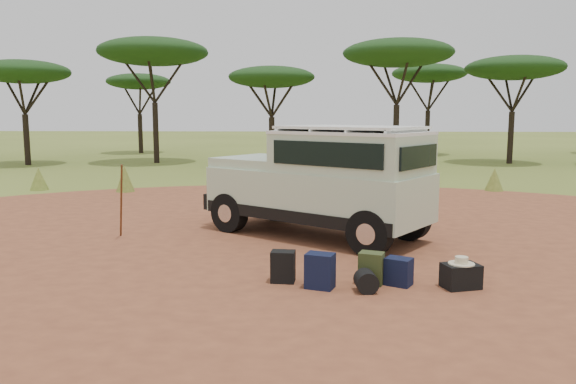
{
  "coord_description": "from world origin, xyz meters",
  "views": [
    {
      "loc": [
        0.13,
        -9.41,
        2.52
      ],
      "look_at": [
        -0.39,
        1.39,
        1.0
      ],
      "focal_mm": 35.0,
      "sensor_mm": 36.0,
      "label": 1
    }
  ],
  "objects_px": {
    "walking_staff": "(121,201)",
    "backpack_navy": "(320,271)",
    "backpack_olive": "(371,268)",
    "backpack_black": "(283,267)",
    "safari_vehicle": "(323,184)",
    "hard_case": "(461,276)",
    "duffel_navy": "(399,272)"
  },
  "relations": [
    {
      "from": "walking_staff",
      "to": "duffel_navy",
      "type": "height_order",
      "value": "walking_staff"
    },
    {
      "from": "safari_vehicle",
      "to": "walking_staff",
      "type": "height_order",
      "value": "safari_vehicle"
    },
    {
      "from": "hard_case",
      "to": "duffel_navy",
      "type": "bearing_deg",
      "value": 157.5
    },
    {
      "from": "backpack_navy",
      "to": "hard_case",
      "type": "xyz_separation_m",
      "value": [
        2.04,
        0.11,
        -0.08
      ]
    },
    {
      "from": "safari_vehicle",
      "to": "backpack_navy",
      "type": "bearing_deg",
      "value": -56.66
    },
    {
      "from": "walking_staff",
      "to": "hard_case",
      "type": "bearing_deg",
      "value": -53.88
    },
    {
      "from": "backpack_black",
      "to": "backpack_olive",
      "type": "height_order",
      "value": "backpack_olive"
    },
    {
      "from": "backpack_navy",
      "to": "backpack_olive",
      "type": "bearing_deg",
      "value": 35.23
    },
    {
      "from": "backpack_olive",
      "to": "safari_vehicle",
      "type": "bearing_deg",
      "value": 120.63
    },
    {
      "from": "backpack_black",
      "to": "duffel_navy",
      "type": "relative_size",
      "value": 1.16
    },
    {
      "from": "hard_case",
      "to": "backpack_navy",
      "type": "bearing_deg",
      "value": 166.37
    },
    {
      "from": "duffel_navy",
      "to": "hard_case",
      "type": "relative_size",
      "value": 0.82
    },
    {
      "from": "walking_staff",
      "to": "backpack_navy",
      "type": "relative_size",
      "value": 3.1
    },
    {
      "from": "backpack_navy",
      "to": "backpack_olive",
      "type": "relative_size",
      "value": 1.07
    },
    {
      "from": "backpack_black",
      "to": "walking_staff",
      "type": "bearing_deg",
      "value": 145.09
    },
    {
      "from": "backpack_black",
      "to": "backpack_olive",
      "type": "relative_size",
      "value": 0.99
    },
    {
      "from": "backpack_olive",
      "to": "backpack_black",
      "type": "bearing_deg",
      "value": -162.9
    },
    {
      "from": "safari_vehicle",
      "to": "duffel_navy",
      "type": "height_order",
      "value": "safari_vehicle"
    },
    {
      "from": "hard_case",
      "to": "safari_vehicle",
      "type": "bearing_deg",
      "value": 103.65
    },
    {
      "from": "backpack_black",
      "to": "hard_case",
      "type": "bearing_deg",
      "value": 0.99
    },
    {
      "from": "backpack_black",
      "to": "backpack_navy",
      "type": "bearing_deg",
      "value": -21.67
    },
    {
      "from": "walking_staff",
      "to": "backpack_olive",
      "type": "distance_m",
      "value": 5.55
    },
    {
      "from": "walking_staff",
      "to": "backpack_black",
      "type": "height_order",
      "value": "walking_staff"
    },
    {
      "from": "backpack_black",
      "to": "duffel_navy",
      "type": "distance_m",
      "value": 1.71
    },
    {
      "from": "safari_vehicle",
      "to": "walking_staff",
      "type": "distance_m",
      "value": 4.08
    },
    {
      "from": "backpack_olive",
      "to": "walking_staff",
      "type": "bearing_deg",
      "value": 167.62
    },
    {
      "from": "backpack_black",
      "to": "hard_case",
      "type": "xyz_separation_m",
      "value": [
        2.59,
        -0.16,
        -0.06
      ]
    },
    {
      "from": "walking_staff",
      "to": "backpack_olive",
      "type": "xyz_separation_m",
      "value": [
        4.73,
        -2.85,
        -0.52
      ]
    },
    {
      "from": "safari_vehicle",
      "to": "hard_case",
      "type": "distance_m",
      "value": 3.98
    },
    {
      "from": "safari_vehicle",
      "to": "backpack_olive",
      "type": "xyz_separation_m",
      "value": [
        0.68,
        -3.22,
        -0.86
      ]
    },
    {
      "from": "backpack_navy",
      "to": "backpack_olive",
      "type": "height_order",
      "value": "backpack_navy"
    },
    {
      "from": "safari_vehicle",
      "to": "walking_staff",
      "type": "xyz_separation_m",
      "value": [
        -4.05,
        -0.37,
        -0.33
      ]
    }
  ]
}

